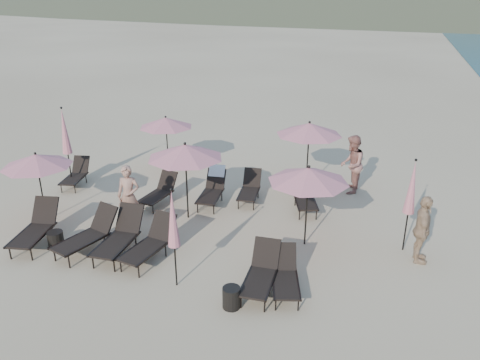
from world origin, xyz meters
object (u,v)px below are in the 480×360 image
(beachgoer_a, at_px, (129,196))
(beachgoer_b, at_px, (352,164))
(umbrella_closed_0, at_px, (173,219))
(umbrella_closed_2, at_px, (65,132))
(umbrella_open_0, at_px, (36,160))
(beachgoer_c, at_px, (422,230))
(lounger_5, at_px, (285,275))
(lounger_9, at_px, (250,188))
(umbrella_open_4, at_px, (309,129))
(lounger_10, at_px, (305,196))
(umbrella_open_3, at_px, (166,122))
(lounger_2, at_px, (120,236))
(lounger_6, at_px, (76,174))
(lounger_7, at_px, (159,191))
(umbrella_open_1, at_px, (185,151))
(umbrella_closed_1, at_px, (412,188))
(side_table_1, at_px, (231,298))
(lounger_4, at_px, (261,272))
(side_table_0, at_px, (56,239))
(umbrella_open_2, at_px, (309,175))
(lounger_1, at_px, (88,234))
(lounger_3, at_px, (150,242))
(lounger_8, at_px, (213,188))
(lounger_0, at_px, (36,227))

(beachgoer_a, height_order, beachgoer_b, beachgoer_b)
(umbrella_closed_0, xyz_separation_m, umbrella_closed_2, (-5.82, 4.12, 0.25))
(umbrella_open_0, distance_m, beachgoer_c, 10.16)
(lounger_5, distance_m, lounger_9, 4.82)
(beachgoer_b, bearing_deg, lounger_5, -6.80)
(umbrella_open_4, height_order, beachgoer_b, umbrella_open_4)
(lounger_10, height_order, umbrella_open_3, umbrella_open_3)
(lounger_2, bearing_deg, beachgoer_b, 45.31)
(lounger_6, height_order, lounger_7, lounger_7)
(umbrella_open_1, relative_size, umbrella_closed_0, 0.97)
(umbrella_closed_1, bearing_deg, side_table_1, -133.56)
(lounger_6, xyz_separation_m, umbrella_closed_1, (10.50, -1.04, 1.32))
(lounger_4, bearing_deg, side_table_0, 175.47)
(lounger_9, bearing_deg, side_table_1, -84.47)
(side_table_1, bearing_deg, umbrella_closed_1, 46.44)
(umbrella_open_2, bearing_deg, lounger_2, -156.66)
(umbrella_open_1, xyz_separation_m, beachgoer_a, (-1.36, -0.86, -1.16))
(umbrella_open_4, bearing_deg, umbrella_open_1, -130.87)
(lounger_1, distance_m, lounger_9, 5.12)
(lounger_5, bearing_deg, lounger_6, 138.55)
(lounger_4, xyz_separation_m, lounger_10, (0.12, 4.35, -0.01))
(umbrella_closed_1, xyz_separation_m, side_table_0, (-8.48, -2.59, -1.50))
(umbrella_closed_0, xyz_separation_m, side_table_1, (1.42, -0.36, -1.40))
(lounger_3, distance_m, lounger_5, 3.43)
(umbrella_closed_2, height_order, beachgoer_c, umbrella_closed_2)
(umbrella_open_4, bearing_deg, beachgoer_a, -135.41)
(umbrella_open_3, distance_m, side_table_1, 8.47)
(lounger_5, relative_size, lounger_9, 1.02)
(lounger_9, xyz_separation_m, lounger_10, (1.74, -0.08, 0.02))
(lounger_7, height_order, beachgoer_b, beachgoer_b)
(lounger_1, xyz_separation_m, side_table_0, (-0.93, -0.10, -0.26))
(umbrella_open_0, height_order, umbrella_open_1, umbrella_open_1)
(lounger_3, distance_m, side_table_0, 2.63)
(umbrella_open_1, bearing_deg, side_table_0, -134.92)
(lounger_5, height_order, lounger_9, lounger_9)
(lounger_6, distance_m, lounger_9, 5.95)
(beachgoer_a, bearing_deg, lounger_8, 38.60)
(umbrella_open_2, distance_m, side_table_1, 3.62)
(lounger_3, bearing_deg, beachgoer_b, 62.99)
(umbrella_open_4, distance_m, beachgoer_a, 6.00)
(side_table_1, distance_m, beachgoer_c, 4.88)
(side_table_0, bearing_deg, lounger_4, -1.66)
(lounger_1, xyz_separation_m, lounger_4, (4.58, -0.26, -0.04))
(lounger_3, bearing_deg, lounger_4, 1.89)
(side_table_0, bearing_deg, umbrella_open_2, 19.16)
(lounger_3, bearing_deg, umbrella_open_1, 100.54)
(umbrella_open_4, xyz_separation_m, beachgoer_a, (-4.19, -4.13, -1.16))
(lounger_7, bearing_deg, lounger_0, -113.94)
(lounger_5, distance_m, beachgoer_a, 5.16)
(umbrella_open_3, bearing_deg, beachgoer_c, -23.50)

